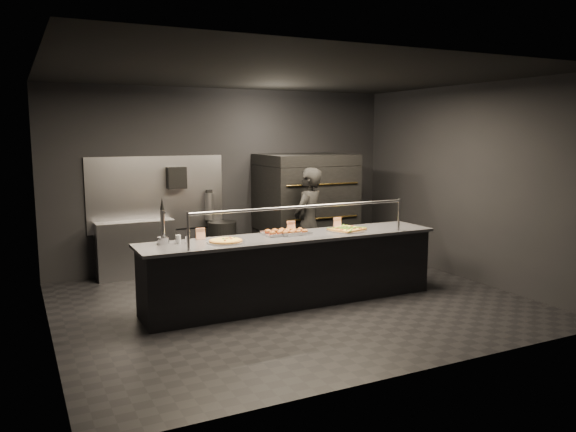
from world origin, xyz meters
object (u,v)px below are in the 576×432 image
object	(u,v)px
beer_tap	(163,231)
trash_bin	(222,246)
prep_shelf	(136,249)
towel_dispenser	(176,178)
fire_extinguisher	(209,206)
square_pizza	(347,229)
worker	(308,224)
service_counter	(293,269)
pizza_oven	(305,209)
round_pizza	(226,241)
slider_tray_b	(293,232)
slider_tray_a	(281,232)

from	to	relation	value
beer_tap	trash_bin	size ratio (longest dim) A/B	0.71
prep_shelf	towel_dispenser	xyz separation A→B (m)	(0.70, 0.07, 1.10)
fire_extinguisher	square_pizza	world-z (taller)	fire_extinguisher
trash_bin	worker	xyz separation A→B (m)	(0.98, -1.20, 0.47)
towel_dispenser	trash_bin	size ratio (longest dim) A/B	0.43
prep_shelf	worker	xyz separation A→B (m)	(2.38, -1.30, 0.42)
service_counter	prep_shelf	size ratio (longest dim) A/B	3.42
towel_dispenser	square_pizza	world-z (taller)	towel_dispenser
trash_bin	fire_extinguisher	bearing A→B (deg)	129.81
towel_dispenser	square_pizza	distance (m)	3.02
beer_tap	fire_extinguisher	bearing A→B (deg)	59.00
beer_tap	trash_bin	distance (m)	2.59
pizza_oven	square_pizza	size ratio (longest dim) A/B	3.57
round_pizza	worker	xyz separation A→B (m)	(1.73, 1.05, -0.06)
round_pizza	square_pizza	bearing A→B (deg)	1.44
fire_extinguisher	beer_tap	bearing A→B (deg)	-121.00
round_pizza	service_counter	bearing A→B (deg)	2.08
service_counter	square_pizza	bearing A→B (deg)	0.73
pizza_oven	beer_tap	bearing A→B (deg)	-149.37
prep_shelf	slider_tray_b	size ratio (longest dim) A/B	2.47
towel_dispenser	worker	world-z (taller)	worker
slider_tray_a	square_pizza	xyz separation A→B (m)	(0.95, -0.14, -0.01)
round_pizza	trash_bin	size ratio (longest dim) A/B	0.59
service_counter	square_pizza	distance (m)	0.97
round_pizza	slider_tray_b	xyz separation A→B (m)	(1.01, 0.14, 0.01)
prep_shelf	slider_tray_b	bearing A→B (deg)	-53.22
slider_tray_b	worker	world-z (taller)	worker
service_counter	trash_bin	bearing A→B (deg)	95.15
pizza_oven	beer_tap	xyz separation A→B (m)	(-2.87, -1.70, 0.12)
beer_tap	worker	distance (m)	2.59
towel_dispenser	slider_tray_b	world-z (taller)	towel_dispenser
service_counter	trash_bin	xyz separation A→B (m)	(-0.20, 2.22, -0.06)
towel_dispenser	service_counter	bearing A→B (deg)	-69.37
round_pizza	slider_tray_b	size ratio (longest dim) A/B	0.98
towel_dispenser	beer_tap	world-z (taller)	towel_dispenser
service_counter	slider_tray_b	xyz separation A→B (m)	(0.06, 0.10, 0.48)
fire_extinguisher	slider_tray_a	bearing A→B (deg)	-83.67
prep_shelf	worker	size ratio (longest dim) A/B	0.69
beer_tap	round_pizza	xyz separation A→B (m)	(0.72, -0.23, -0.15)
fire_extinguisher	round_pizza	xyz separation A→B (m)	(-0.60, -2.44, -0.12)
square_pizza	trash_bin	bearing A→B (deg)	115.42
round_pizza	slider_tray_a	xyz separation A→B (m)	(0.85, 0.19, 0.01)
slider_tray_b	fire_extinguisher	bearing A→B (deg)	100.06
fire_extinguisher	trash_bin	xyz separation A→B (m)	(0.15, -0.18, -0.66)
prep_shelf	beer_tap	size ratio (longest dim) A/B	2.10
beer_tap	slider_tray_b	bearing A→B (deg)	-3.17
slider_tray_b	worker	distance (m)	1.17
fire_extinguisher	slider_tray_a	xyz separation A→B (m)	(0.25, -2.25, -0.11)
slider_tray_b	trash_bin	bearing A→B (deg)	96.93
slider_tray_b	square_pizza	world-z (taller)	slider_tray_b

